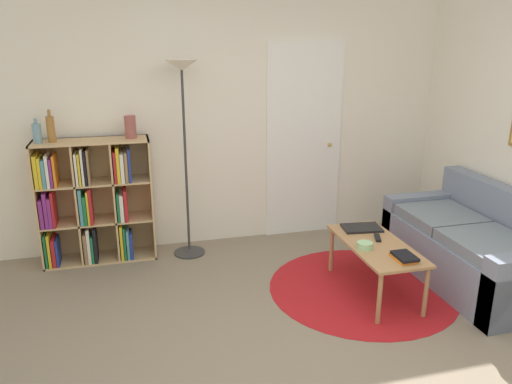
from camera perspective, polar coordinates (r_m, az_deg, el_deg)
ground_plane at (r=3.42m, az=6.56°, el=-20.43°), size 14.00×14.00×0.00m
wall_back at (r=5.11m, az=-2.43°, el=8.39°), size 7.46×0.11×2.60m
wall_right at (r=5.01m, az=26.87°, el=6.50°), size 0.08×5.41×2.60m
rug at (r=4.49m, az=12.00°, el=-10.68°), size 1.60×1.60×0.01m
bookshelf at (r=4.97m, az=-18.33°, el=-1.02°), size 1.04×0.34×1.18m
floor_lamp at (r=4.68m, az=-8.36°, el=10.70°), size 0.32×0.32×1.89m
couch at (r=4.84m, az=23.72°, el=-5.97°), size 0.82×1.64×0.83m
coffee_table at (r=4.29m, az=13.55°, el=-6.36°), size 0.47×1.00×0.45m
laptop at (r=4.55m, az=11.99°, el=-4.04°), size 0.36×0.26×0.02m
bowl at (r=4.14m, az=12.32°, el=-6.00°), size 0.13×0.13×0.05m
book_stack_on_table at (r=4.03m, az=16.57°, el=-7.14°), size 0.15×0.21×0.04m
remote at (r=4.37m, az=13.72°, el=-5.11°), size 0.10×0.16×0.02m
bottle_left at (r=4.84m, az=-23.74°, el=6.21°), size 0.08×0.08×0.22m
bottle_middle at (r=4.83m, az=-22.40°, el=6.71°), size 0.07×0.07×0.29m
vase_on_shelf at (r=4.79m, az=-14.17°, el=7.22°), size 0.10×0.10×0.21m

